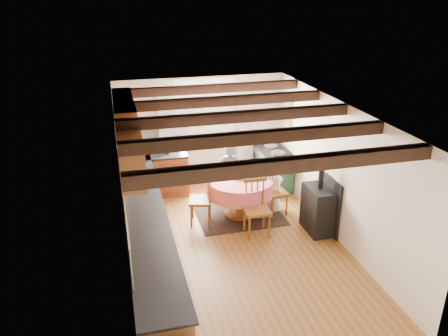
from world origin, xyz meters
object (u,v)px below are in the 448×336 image
object	(u,v)px
dining_table	(240,197)
aga_range	(274,169)
cup	(241,176)
child_far	(230,173)
child_right	(273,185)
chair_left	(200,198)
chair_near	(257,208)
cast_iron_stove	(319,198)
chair_right	(276,191)

from	to	relation	value
dining_table	aga_range	xyz separation A→B (m)	(1.08, 1.06, 0.05)
aga_range	cup	size ratio (longest dim) A/B	9.48
child_far	child_right	bearing A→B (deg)	149.25
child_far	dining_table	bearing A→B (deg)	102.93
chair_left	cup	distance (m)	0.88
dining_table	child_far	xyz separation A→B (m)	(-0.01, 0.69, 0.23)
chair_near	cast_iron_stove	world-z (taller)	cast_iron_stove
chair_near	chair_left	world-z (taller)	chair_near
chair_near	cast_iron_stove	xyz separation A→B (m)	(1.10, -0.15, 0.14)
chair_right	cast_iron_stove	bearing A→B (deg)	-156.50
aga_range	cast_iron_stove	size ratio (longest dim) A/B	0.71
dining_table	child_far	size ratio (longest dim) A/B	1.04
cast_iron_stove	dining_table	bearing A→B (deg)	142.39
chair_right	child_right	world-z (taller)	child_right
aga_range	chair_left	bearing A→B (deg)	-148.22
dining_table	chair_near	world-z (taller)	chair_near
chair_right	cast_iron_stove	distance (m)	0.98
dining_table	cast_iron_stove	size ratio (longest dim) A/B	0.96
child_right	cup	bearing A→B (deg)	81.92
cast_iron_stove	child_far	world-z (taller)	cast_iron_stove
child_far	cup	size ratio (longest dim) A/B	12.23
cast_iron_stove	child_right	size ratio (longest dim) A/B	1.20
dining_table	aga_range	size ratio (longest dim) A/B	1.34
chair_left	aga_range	xyz separation A→B (m)	(1.87, 1.16, -0.06)
dining_table	child_right	bearing A→B (deg)	3.82
chair_near	chair_left	bearing A→B (deg)	144.73
aga_range	chair_right	bearing A→B (deg)	-108.31
chair_right	aga_range	distance (m)	1.22
chair_right	cast_iron_stove	size ratio (longest dim) A/B	0.73
chair_near	chair_right	distance (m)	0.91
cast_iron_stove	child_far	size ratio (longest dim) A/B	1.09
chair_left	cast_iron_stove	bearing A→B (deg)	82.30
child_right	cup	xyz separation A→B (m)	(-0.67, -0.02, 0.26)
aga_range	cast_iron_stove	bearing A→B (deg)	-86.82
chair_right	aga_range	xyz separation A→B (m)	(0.38, 1.16, -0.04)
chair_near	child_far	distance (m)	1.47
dining_table	chair_left	size ratio (longest dim) A/B	1.27
chair_left	aga_range	world-z (taller)	chair_left
chair_near	child_far	size ratio (longest dim) A/B	0.85
cast_iron_stove	chair_right	bearing A→B (deg)	120.96
chair_near	cast_iron_stove	distance (m)	1.12
aga_range	child_right	distance (m)	1.10
chair_right	child_far	size ratio (longest dim) A/B	0.79
chair_right	child_right	distance (m)	0.16
child_far	chair_near	bearing A→B (deg)	106.13
chair_left	cup	world-z (taller)	chair_left
chair_near	child_far	bearing A→B (deg)	96.18
chair_right	chair_near	bearing A→B (deg)	130.46
aga_range	child_right	world-z (taller)	child_right
child_right	chair_left	bearing A→B (deg)	85.39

